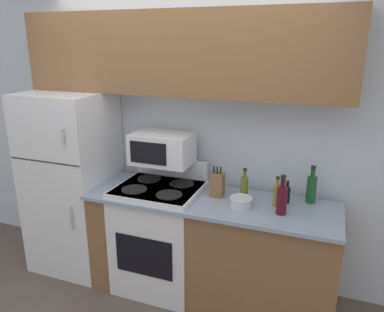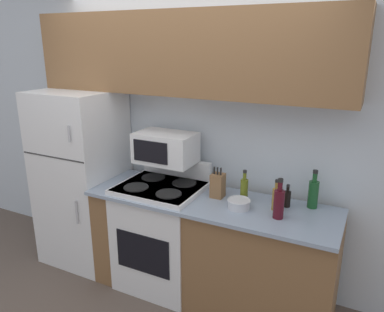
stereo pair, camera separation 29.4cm
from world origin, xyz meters
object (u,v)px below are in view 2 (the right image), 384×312
bottle_vinegar (276,198)px  bowl (239,204)px  bottle_olive_oil (244,189)px  bottle_soy_sauce (287,198)px  bottle_wine_green (313,193)px  knife_block (218,185)px  refrigerator (82,178)px  microwave (166,148)px  bottle_wine_red (279,203)px  stove (162,234)px

bottle_vinegar → bowl: bearing=-158.0°
bottle_olive_oil → bottle_soy_sauce: size_ratio=1.44×
bottle_wine_green → bottle_soy_sauce: 0.20m
knife_block → bottle_soy_sauce: knife_block is taller
refrigerator → microwave: (0.90, 0.09, 0.40)m
bottle_wine_green → bottle_vinegar: (-0.24, -0.17, -0.02)m
microwave → bowl: bearing=-13.6°
bottle_wine_red → knife_block: bearing=164.0°
bottle_olive_oil → bottle_wine_green: size_ratio=0.87×
refrigerator → bottle_wine_green: bearing=4.8°
bowl → bottle_wine_green: (0.49, 0.27, 0.08)m
bottle_wine_green → stove: bearing=-169.8°
stove → bowl: (0.72, -0.05, 0.46)m
refrigerator → bottle_wine_green: refrigerator is taller
bowl → bottle_wine_red: 0.32m
microwave → bottle_vinegar: microwave is taller
microwave → bottle_olive_oil: size_ratio=1.96×
stove → microwave: bearing=100.0°
stove → bowl: bearing=-3.9°
stove → knife_block: knife_block is taller
bottle_wine_red → refrigerator: bearing=176.7°
microwave → bowl: 0.82m
bottle_wine_green → bottle_vinegar: 0.29m
bottle_soy_sauce → bowl: bearing=-148.4°
refrigerator → bottle_olive_oil: (1.63, 0.05, 0.16)m
microwave → bottle_olive_oil: 0.77m
bottle_olive_oil → microwave: bearing=177.1°
bottle_olive_oil → bottle_vinegar: bottle_olive_oil is taller
bottle_olive_oil → bottle_vinegar: (0.26, -0.04, -0.01)m
stove → bottle_wine_red: 1.16m
microwave → bottle_wine_green: bearing=4.1°
bottle_wine_green → bottle_wine_red: bearing=-122.6°
bottle_olive_oil → bottle_wine_red: 0.36m
microwave → bottle_wine_red: microwave is taller
refrigerator → stove: refrigerator is taller
refrigerator → bottle_soy_sauce: (1.96, 0.11, 0.13)m
refrigerator → microwave: 0.99m
microwave → bottle_wine_green: 1.26m
bowl → microwave: bearing=166.4°
bottle_wine_green → bottle_olive_oil: bearing=-165.9°
microwave → bottle_olive_oil: microwave is taller
refrigerator → bottle_wine_red: refrigerator is taller
stove → bottle_wine_red: bearing=-4.1°
bowl → bottle_wine_red: bottle_wine_red is taller
refrigerator → bowl: (1.64, -0.09, 0.10)m
knife_block → bottle_olive_oil: (0.22, 0.01, 0.00)m
knife_block → bowl: bearing=-29.4°
stove → bottle_wine_red: size_ratio=3.70×
bottle_wine_green → bottle_soy_sauce: bottle_wine_green is taller
stove → bottle_olive_oil: bearing=7.5°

